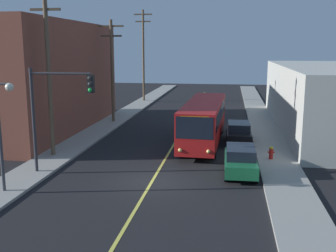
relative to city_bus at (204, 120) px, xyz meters
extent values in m
plane|color=black|center=(-2.20, -9.60, -1.82)|extent=(120.00, 120.00, 0.00)
cube|color=gray|center=(-9.45, 0.40, -1.74)|extent=(2.50, 90.00, 0.15)
cube|color=gray|center=(5.05, 0.40, -1.74)|extent=(2.50, 90.00, 0.15)
cube|color=#D8CC4C|center=(-2.20, 5.40, -1.81)|extent=(0.16, 60.00, 0.01)
cube|color=brown|center=(-15.70, 2.87, 2.88)|extent=(10.00, 19.59, 9.40)
cube|color=black|center=(-10.74, 2.87, -0.22)|extent=(0.06, 13.71, 1.30)
cube|color=black|center=(-10.74, 2.87, 2.98)|extent=(0.06, 13.71, 1.30)
cube|color=black|center=(6.34, 7.04, -0.22)|extent=(0.06, 17.68, 1.30)
cube|color=maroon|center=(0.00, 0.01, 0.01)|extent=(2.97, 12.08, 2.75)
cube|color=black|center=(-0.21, -5.96, 0.53)|extent=(2.35, 0.16, 1.40)
cube|color=black|center=(0.21, 5.99, 0.63)|extent=(2.30, 0.16, 1.10)
cube|color=black|center=(-1.25, 0.06, 0.53)|extent=(0.42, 10.20, 1.10)
cube|color=black|center=(1.25, -0.03, 0.53)|extent=(0.42, 10.20, 1.10)
cube|color=orange|center=(-0.21, -5.95, 1.13)|extent=(1.79, 0.12, 0.30)
sphere|color=#F9D872|center=(-1.10, -5.97, -0.92)|extent=(0.24, 0.24, 0.24)
sphere|color=#F9D872|center=(0.68, -6.03, -0.92)|extent=(0.24, 0.24, 0.24)
cylinder|color=black|center=(-1.27, -4.15, -1.32)|extent=(0.33, 1.01, 1.00)
cylinder|color=black|center=(0.98, -4.22, -1.32)|extent=(0.33, 1.01, 1.00)
cylinder|color=black|center=(-1.00, 3.55, -1.32)|extent=(0.33, 1.01, 1.00)
cylinder|color=black|center=(1.25, 3.47, -1.32)|extent=(0.33, 1.01, 1.00)
cube|color=#196038|center=(2.62, -7.47, -1.15)|extent=(1.87, 4.43, 0.70)
cube|color=black|center=(2.62, -7.47, -0.50)|extent=(1.66, 2.49, 0.60)
cylinder|color=black|center=(1.84, -8.99, -1.50)|extent=(0.23, 0.64, 0.64)
cylinder|color=black|center=(3.44, -8.96, -1.50)|extent=(0.23, 0.64, 0.64)
cylinder|color=black|center=(1.80, -5.99, -1.50)|extent=(0.23, 0.64, 0.64)
cylinder|color=black|center=(3.40, -5.96, -1.50)|extent=(0.23, 0.64, 0.64)
cube|color=black|center=(2.65, 0.27, -1.15)|extent=(1.89, 4.44, 0.70)
cube|color=black|center=(2.65, 0.27, -0.50)|extent=(1.67, 2.50, 0.60)
cylinder|color=black|center=(1.88, -1.25, -1.50)|extent=(0.23, 0.64, 0.64)
cylinder|color=black|center=(3.48, -1.22, -1.50)|extent=(0.23, 0.64, 0.64)
cylinder|color=black|center=(1.82, 1.75, -1.50)|extent=(0.23, 0.64, 0.64)
cylinder|color=black|center=(3.42, 1.78, -1.50)|extent=(0.23, 0.64, 0.64)
cylinder|color=brown|center=(-9.77, -5.57, 3.81)|extent=(0.28, 0.28, 10.96)
cube|color=#4C3D2D|center=(-9.77, -5.57, 7.79)|extent=(2.00, 0.16, 0.16)
cylinder|color=brown|center=(-9.30, 7.11, 3.16)|extent=(0.28, 0.28, 9.65)
cube|color=#4C3D2D|center=(-9.30, 7.11, 7.38)|extent=(2.40, 0.16, 0.16)
cube|color=#4C3D2D|center=(-9.30, 7.11, 6.48)|extent=(2.00, 0.16, 0.16)
cylinder|color=brown|center=(-9.62, 22.75, 4.28)|extent=(0.28, 0.28, 11.90)
cube|color=#4C3D2D|center=(-9.62, 22.75, 9.64)|extent=(2.40, 0.16, 0.16)
cube|color=#4C3D2D|center=(-9.62, 22.75, 8.74)|extent=(2.00, 0.16, 0.16)
cylinder|color=#2D2D33|center=(-9.15, -9.20, 1.33)|extent=(0.18, 0.18, 6.00)
cylinder|color=#2D2D33|center=(-7.40, -9.20, 4.03)|extent=(3.50, 0.12, 0.12)
cube|color=black|center=(-5.65, -9.20, 3.48)|extent=(0.32, 0.36, 1.00)
sphere|color=#2D2D2D|center=(-5.65, -9.39, 3.80)|extent=(0.22, 0.22, 0.22)
sphere|color=#2D2D2D|center=(-5.65, -9.39, 3.48)|extent=(0.22, 0.22, 0.22)
sphere|color=green|center=(-5.65, -9.39, 3.16)|extent=(0.22, 0.22, 0.22)
cylinder|color=#38383D|center=(-9.25, -12.51, 1.08)|extent=(0.16, 0.16, 5.50)
cylinder|color=#38383D|center=(-8.90, -12.51, 3.73)|extent=(0.70, 0.10, 0.10)
sphere|color=#EAE5C6|center=(-8.55, -12.51, 3.58)|extent=(0.40, 0.40, 0.40)
cylinder|color=red|center=(4.65, -4.47, -1.32)|extent=(0.26, 0.26, 0.70)
sphere|color=gold|center=(4.65, -4.47, -0.95)|extent=(0.24, 0.24, 0.24)
cylinder|color=red|center=(4.49, -4.47, -1.22)|extent=(0.12, 0.10, 0.10)
cylinder|color=red|center=(4.81, -4.47, -1.22)|extent=(0.12, 0.10, 0.10)
camera|label=1|loc=(1.91, -30.38, 5.47)|focal=43.06mm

